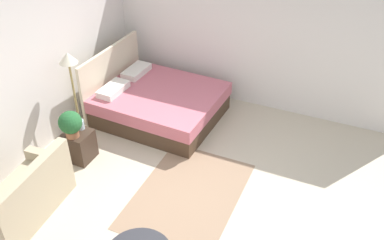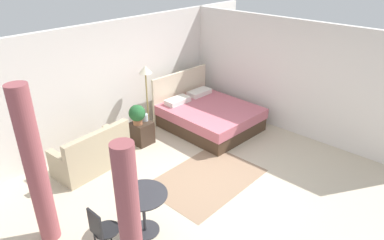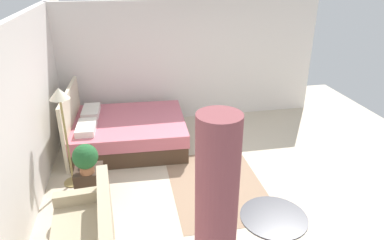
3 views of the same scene
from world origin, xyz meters
name	(u,v)px [view 3 (image 3 of 3)]	position (x,y,z in m)	size (l,w,h in m)	color
ground_plane	(225,187)	(0.00, 0.00, -0.01)	(8.88, 8.76, 0.02)	beige
wall_back	(17,128)	(0.00, 2.88, 1.31)	(8.88, 0.12, 2.62)	silver
wall_right	(190,61)	(2.94, 0.00, 1.31)	(0.12, 5.76, 2.62)	silver
area_rug	(217,185)	(0.04, 0.12, 0.00)	(2.08, 1.45, 0.01)	#93755B
bed	(126,131)	(1.71, 1.51, 0.31)	(1.88, 2.20, 1.19)	#473323
nightstand	(90,183)	(0.11, 2.08, 0.25)	(0.41, 0.41, 0.51)	#38281E
potted_plant	(85,158)	(0.01, 2.08, 0.76)	(0.36, 0.36, 0.45)	#935B3D
vase	(87,160)	(0.23, 2.10, 0.59)	(0.14, 0.14, 0.16)	silver
floor_lamp	(61,108)	(0.58, 2.40, 1.32)	(0.30, 0.30, 1.63)	#99844C
balcony_table	(272,231)	(-1.64, -0.06, 0.50)	(0.75, 0.75, 0.71)	#2D2D33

